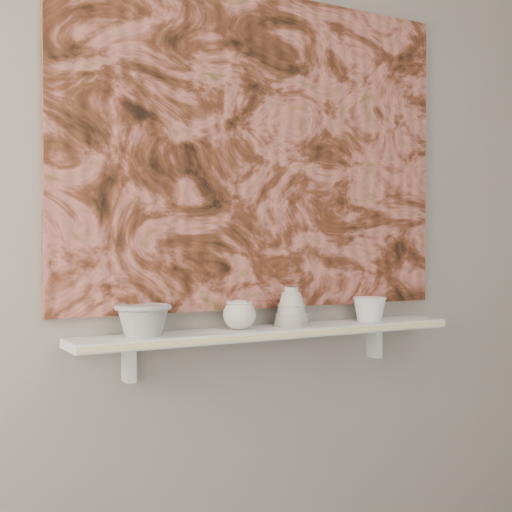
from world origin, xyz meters
TOP-DOWN VIEW (x-y plane):
  - wall_back at (0.00, 1.60)m, footprint 3.60×0.00m
  - shelf at (0.00, 1.51)m, footprint 1.40×0.18m
  - shelf_stripe at (0.00, 1.41)m, footprint 1.40×0.01m
  - bracket_left at (-0.49, 1.57)m, footprint 0.03×0.06m
  - bracket_right at (0.49, 1.57)m, footprint 0.03×0.06m
  - painting at (0.00, 1.59)m, footprint 1.50×0.02m
  - house_motif at (0.45, 1.57)m, footprint 0.09×0.00m
  - bowl_grey at (-0.47, 1.51)m, footprint 0.22×0.22m
  - cup_cream at (-0.13, 1.51)m, footprint 0.13×0.13m
  - bell_vessel at (0.07, 1.51)m, footprint 0.14×0.14m
  - bowl_white at (0.41, 1.51)m, footprint 0.16×0.16m

SIDE VIEW (x-z plane):
  - bracket_left at x=-0.49m, z-range 0.78..0.90m
  - bracket_right at x=0.49m, z-range 0.78..0.90m
  - shelf at x=0.00m, z-range 0.90..0.93m
  - shelf_stripe at x=0.00m, z-range 0.91..0.92m
  - bowl_white at x=0.41m, z-range 0.93..1.02m
  - cup_cream at x=-0.13m, z-range 0.93..1.03m
  - bowl_grey at x=-0.47m, z-range 0.93..1.03m
  - bell_vessel at x=0.07m, z-range 0.93..1.07m
  - house_motif at x=0.45m, z-range 1.19..1.27m
  - wall_back at x=0.00m, z-range -0.45..3.15m
  - painting at x=0.00m, z-range 0.99..2.09m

